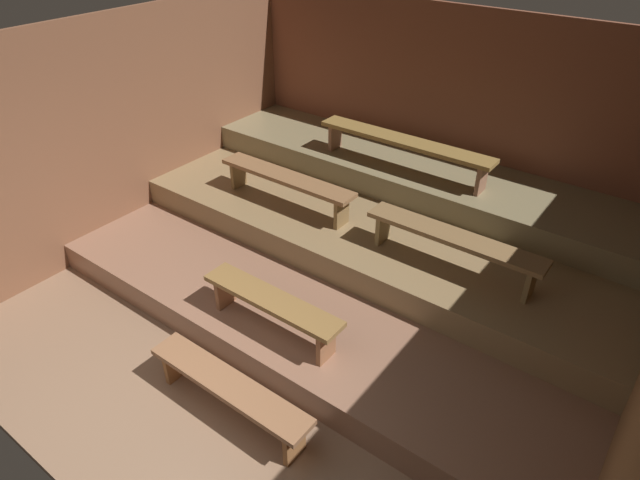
# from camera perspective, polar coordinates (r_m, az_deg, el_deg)

# --- Properties ---
(ground) EXTENTS (6.72, 6.02, 0.08)m
(ground) POSITION_cam_1_polar(r_m,az_deg,el_deg) (6.18, 0.75, -7.10)
(ground) COLOR #8C6B51
(wall_back) EXTENTS (6.72, 0.06, 2.77)m
(wall_back) POSITION_cam_1_polar(r_m,az_deg,el_deg) (7.48, 13.18, 12.27)
(wall_back) COLOR brown
(wall_back) RESTS_ON ground
(wall_left) EXTENTS (0.06, 6.02, 2.77)m
(wall_left) POSITION_cam_1_polar(r_m,az_deg,el_deg) (7.37, -18.63, 11.08)
(wall_left) COLOR brown
(wall_left) RESTS_ON ground
(platform_lower) EXTENTS (5.92, 3.92, 0.32)m
(platform_lower) POSITION_cam_1_polar(r_m,az_deg,el_deg) (6.49, 4.18, -2.75)
(platform_lower) COLOR #8E644D
(platform_lower) RESTS_ON ground
(platform_middle) EXTENTS (5.92, 2.60, 0.32)m
(platform_middle) POSITION_cam_1_polar(r_m,az_deg,el_deg) (6.79, 7.36, 2.05)
(platform_middle) COLOR olive
(platform_middle) RESTS_ON platform_lower
(platform_upper) EXTENTS (5.92, 1.21, 0.32)m
(platform_upper) POSITION_cam_1_polar(r_m,az_deg,el_deg) (7.18, 10.37, 6.49)
(platform_upper) COLOR #807351
(platform_upper) RESTS_ON platform_middle
(bench_floor_center) EXTENTS (1.68, 0.30, 0.40)m
(bench_floor_center) POSITION_cam_1_polar(r_m,az_deg,el_deg) (4.93, -9.47, -14.98)
(bench_floor_center) COLOR #926241
(bench_floor_center) RESTS_ON ground
(bench_lower_center) EXTENTS (1.51, 0.30, 0.40)m
(bench_lower_center) POSITION_cam_1_polar(r_m,az_deg,el_deg) (5.20, -5.04, -6.68)
(bench_lower_center) COLOR olive
(bench_lower_center) RESTS_ON platform_lower
(bench_middle_left) EXTENTS (1.86, 0.30, 0.40)m
(bench_middle_left) POSITION_cam_1_polar(r_m,az_deg,el_deg) (6.61, -3.52, 6.18)
(bench_middle_left) COLOR olive
(bench_middle_left) RESTS_ON platform_middle
(bench_middle_right) EXTENTS (1.86, 0.30, 0.40)m
(bench_middle_right) POSITION_cam_1_polar(r_m,az_deg,el_deg) (5.63, 13.71, -0.07)
(bench_middle_right) COLOR olive
(bench_middle_right) RESTS_ON platform_middle
(bench_upper_center) EXTENTS (2.30, 0.30, 0.40)m
(bench_upper_center) POSITION_cam_1_polar(r_m,az_deg,el_deg) (6.85, 8.72, 9.86)
(bench_upper_center) COLOR olive
(bench_upper_center) RESTS_ON platform_upper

